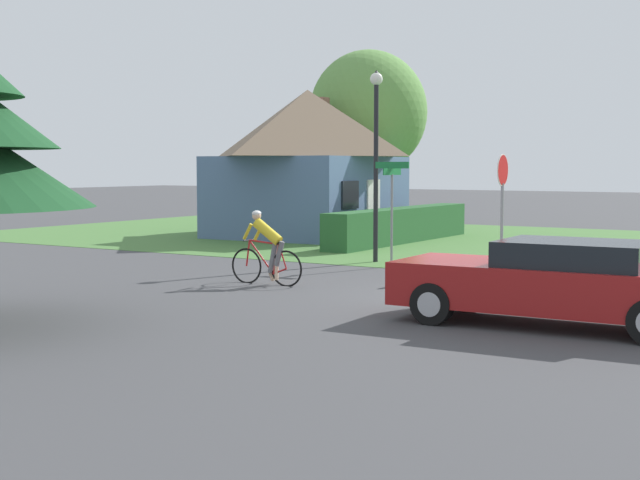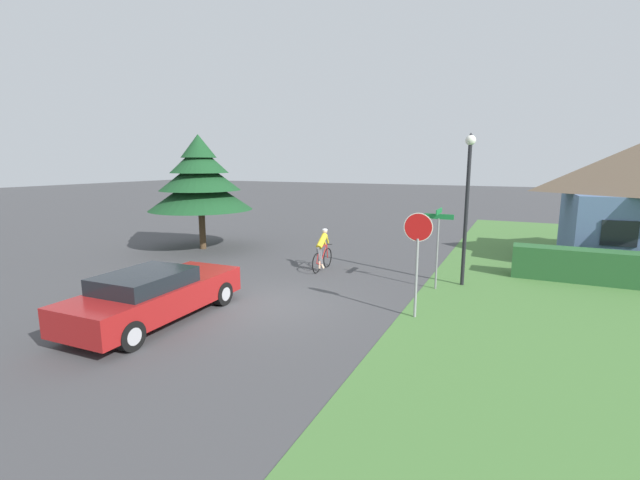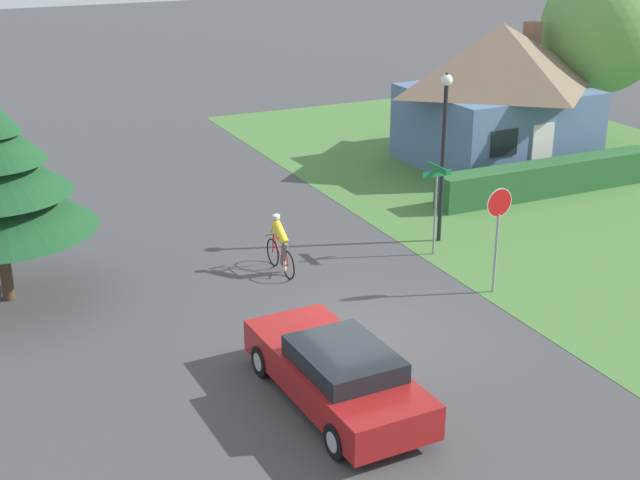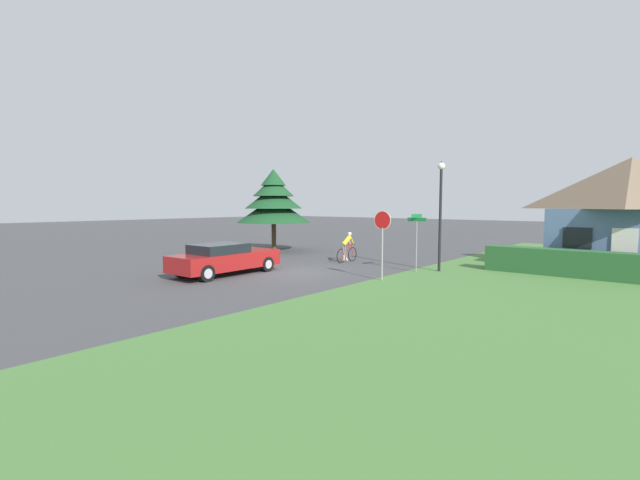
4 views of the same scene
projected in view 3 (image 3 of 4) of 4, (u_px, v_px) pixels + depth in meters
The scene contains 10 objects.
ground_plane at pixel (365, 338), 19.98m from camera, with size 140.00×140.00×0.00m, color #424244.
grass_verge_right at pixel (632, 211), 28.04m from camera, with size 16.00×36.00×0.01m, color #477538.
cottage_house at pixel (498, 91), 32.41m from camera, with size 6.68×5.74×5.10m.
hedge_row at pixel (549, 178), 29.51m from camera, with size 8.41×0.90×1.11m, color #285B2D.
sedan_left_lane at pixel (337, 373), 17.14m from camera, with size 2.01×4.83×1.33m.
cyclist at pixel (280, 245), 23.28m from camera, with size 0.44×1.76×1.56m.
stop_sign at pixel (498, 219), 21.61m from camera, with size 0.73×0.07×2.73m.
street_lamp at pixel (444, 134), 24.53m from camera, with size 0.32×0.32×4.87m.
street_name_sign at pixel (436, 193), 24.04m from camera, with size 0.90×0.90×2.56m.
deciduous_tree_right at pixel (602, 29), 33.82m from camera, with size 4.64×4.64×7.01m.
Camera 3 is at (-8.60, -15.69, 9.22)m, focal length 50.00 mm.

